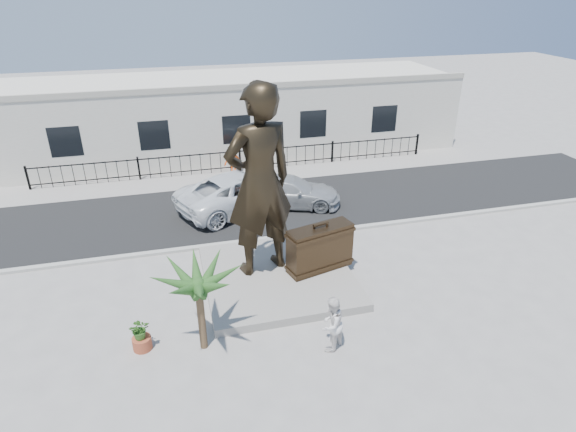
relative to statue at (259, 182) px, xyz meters
name	(u,v)px	position (x,y,z in m)	size (l,w,h in m)	color
ground	(303,302)	(0.99, -2.01, -3.69)	(100.00, 100.00, 0.00)	#9E9991
street	(257,205)	(0.99, 5.99, -3.68)	(40.00, 7.00, 0.01)	black
curb	(273,238)	(0.99, 2.49, -3.63)	(40.00, 0.25, 0.12)	#A5A399
far_sidewalk	(243,175)	(0.99, 9.99, -3.68)	(40.00, 2.50, 0.02)	#9E9991
plinth	(278,277)	(0.49, -0.51, -3.54)	(5.20, 5.20, 0.30)	gray
fence	(240,161)	(0.99, 10.79, -3.09)	(22.00, 0.10, 1.20)	black
building	(228,114)	(0.99, 14.99, -1.49)	(28.00, 7.00, 4.40)	silver
statue	(259,182)	(0.00, 0.00, 0.00)	(2.47, 1.62, 6.78)	black
suitcase	(320,248)	(2.04, -0.56, -2.54)	(2.40, 0.76, 1.69)	#322315
tourist	(332,324)	(1.16, -4.37, -2.81)	(0.86, 0.67, 1.76)	white
car_white	(241,191)	(0.24, 5.93, -2.82)	(2.84, 6.15, 1.71)	white
car_silver	(289,191)	(2.51, 5.62, -2.97)	(1.98, 4.86, 1.41)	#A3A6A8
worker	(233,160)	(0.55, 10.35, -2.88)	(1.02, 0.58, 1.57)	#E0470B
palm_tree	(204,347)	(-2.46, -3.38, -3.69)	(1.80, 1.80, 3.20)	#244B1B
planter	(142,343)	(-4.23, -2.99, -3.49)	(0.56, 0.56, 0.40)	#9D4429
shrub	(140,329)	(-4.23, -2.99, -2.96)	(0.59, 0.51, 0.65)	#336220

